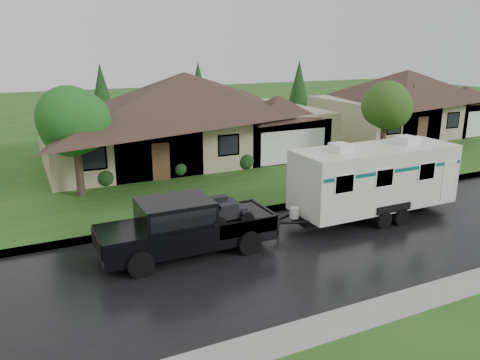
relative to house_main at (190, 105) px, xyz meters
name	(u,v)px	position (x,y,z in m)	size (l,w,h in m)	color
ground	(255,235)	(-2.29, -13.84, -3.59)	(140.00, 140.00, 0.00)	#24541A
road	(280,253)	(-2.29, -15.84, -3.59)	(140.00, 8.00, 0.01)	black
curb	(232,215)	(-2.29, -11.59, -3.52)	(140.00, 0.50, 0.15)	gray
lawn	(154,157)	(-2.29, 1.16, -3.52)	(140.00, 26.00, 0.15)	#24541A
house_main	(190,105)	(0.00, 0.00, 0.00)	(19.44, 10.80, 6.90)	tan
house_neighbor	(410,95)	(19.97, 0.50, -0.27)	(15.12, 9.72, 6.45)	tan
tree_left_green	(74,122)	(-8.00, -5.91, 0.26)	(3.23, 3.23, 5.34)	#382B1E
tree_right_green	(386,108)	(10.15, -7.32, 0.08)	(3.07, 3.07, 5.08)	#382B1E
shrub_row	(213,164)	(-0.29, -4.54, -2.94)	(13.60, 1.00, 1.00)	#143814
pickup_truck	(184,225)	(-5.48, -14.30, -2.45)	(6.38, 2.43, 2.13)	black
travel_trailer	(375,177)	(3.34, -14.30, -1.72)	(7.87, 2.77, 3.53)	silver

